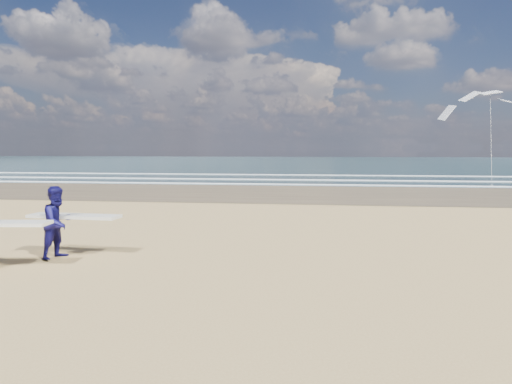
# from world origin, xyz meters

# --- Properties ---
(ocean) EXTENTS (220.00, 100.00, 0.02)m
(ocean) POSITION_xyz_m (20.00, 72.00, 0.01)
(ocean) COLOR #183236
(ocean) RESTS_ON ground
(foam_breakers) EXTENTS (220.00, 11.70, 0.05)m
(foam_breakers) POSITION_xyz_m (20.00, 28.10, 0.05)
(foam_breakers) COLOR white
(foam_breakers) RESTS_ON ground
(surfer_far) EXTENTS (2.23, 1.14, 1.66)m
(surfer_far) POSITION_xyz_m (0.18, 1.35, 0.84)
(surfer_far) COLOR #100D4B
(surfer_far) RESTS_ON ground
(kite_1) EXTENTS (6.56, 4.82, 7.84)m
(kite_1) POSITION_xyz_m (18.20, 26.41, 4.58)
(kite_1) COLOR slate
(kite_1) RESTS_ON ground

